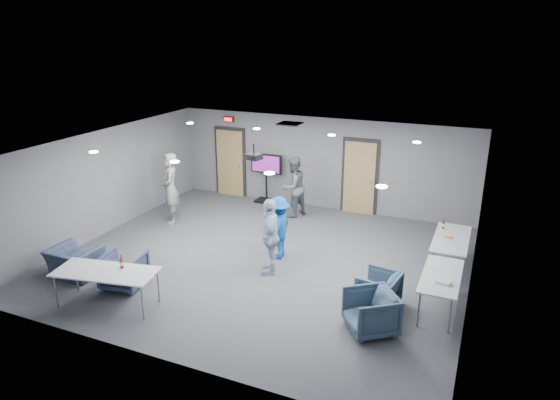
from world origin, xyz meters
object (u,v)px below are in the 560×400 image
at_px(person_b, 293,187).
at_px(tv_stand, 266,175).
at_px(person_c, 270,236).
at_px(chair_right_c, 371,312).
at_px(person_d, 278,228).
at_px(table_right_a, 451,240).
at_px(bottle_front, 122,263).
at_px(table_right_b, 441,277).
at_px(table_front_left, 106,273).
at_px(bottle_right, 443,225).
at_px(chair_front_b, 75,262).
at_px(chair_right_b, 378,289).
at_px(chair_front_a, 124,270).
at_px(person_a, 170,189).
at_px(projector, 254,156).

bearing_deg(person_b, tv_stand, -101.83).
relative_size(person_c, chair_right_c, 2.05).
height_order(person_d, table_right_a, person_d).
bearing_deg(person_d, bottle_front, -32.58).
bearing_deg(table_right_b, table_front_left, 111.91).
distance_m(person_d, table_right_a, 3.86).
relative_size(person_c, bottle_right, 6.72).
height_order(chair_right_c, table_right_a, chair_right_c).
bearing_deg(bottle_front, chair_front_b, 165.22).
bearing_deg(bottle_right, table_front_left, -139.87).
bearing_deg(bottle_front, chair_right_b, 21.89).
xyz_separation_m(table_right_a, bottle_front, (-5.70, -4.05, 0.15)).
xyz_separation_m(chair_front_b, tv_stand, (1.75, 6.07, 0.54)).
bearing_deg(chair_front_a, chair_right_c, 174.82).
xyz_separation_m(person_c, chair_front_a, (-2.51, -1.80, -0.48)).
height_order(table_right_a, bottle_right, bottle_right).
distance_m(person_a, chair_front_a, 3.71).
height_order(chair_right_b, bottle_front, bottle_front).
bearing_deg(chair_front_b, tv_stand, -105.34).
relative_size(chair_right_b, table_right_a, 0.42).
xyz_separation_m(chair_right_c, tv_stand, (-4.62, 5.60, 0.48)).
bearing_deg(chair_front_a, bottle_right, -155.33).
distance_m(person_d, projector, 1.75).
bearing_deg(table_front_left, person_d, 45.45).
relative_size(person_c, tv_stand, 1.12).
distance_m(chair_right_b, projector, 3.96).
xyz_separation_m(chair_right_b, chair_front_a, (-5.01, -1.36, 0.03)).
relative_size(chair_front_a, bottle_front, 2.95).
distance_m(chair_front_a, chair_front_b, 1.29).
distance_m(chair_right_b, bottle_front, 4.98).
relative_size(chair_front_b, tv_stand, 0.66).
bearing_deg(chair_front_a, person_a, -80.45).
relative_size(chair_right_b, chair_front_a, 0.91).
height_order(person_a, chair_right_b, person_a).
distance_m(table_right_b, bottle_front, 6.09).
height_order(table_right_a, table_front_left, same).
height_order(chair_front_b, table_right_a, table_right_a).
xyz_separation_m(chair_right_b, tv_stand, (-4.55, 4.67, 0.52)).
bearing_deg(person_d, table_right_b, 76.85).
bearing_deg(table_right_a, chair_right_b, 153.44).
bearing_deg(table_front_left, person_a, 98.00).
xyz_separation_m(table_front_left, tv_stand, (0.25, 6.75, 0.17)).
xyz_separation_m(chair_right_b, table_front_left, (-4.80, -2.07, 0.35)).
height_order(bottle_right, projector, projector).
xyz_separation_m(person_b, person_d, (0.71, -2.67, -0.13)).
relative_size(person_a, chair_front_a, 2.38).
xyz_separation_m(person_a, chair_right_b, (6.23, -2.09, -0.64)).
distance_m(person_c, bottle_right, 4.04).
height_order(chair_right_b, tv_stand, tv_stand).
relative_size(person_d, chair_right_c, 1.79).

